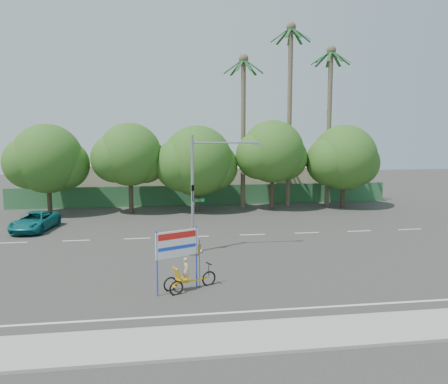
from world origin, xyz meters
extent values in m
plane|color=#33302D|center=(0.00, 0.00, 0.00)|extent=(120.00, 120.00, 0.00)
cube|color=gray|center=(0.00, -7.50, 0.06)|extent=(50.00, 2.40, 0.12)
cube|color=#336B3D|center=(0.00, 21.50, 1.00)|extent=(38.00, 0.08, 2.00)
cube|color=beige|center=(-10.00, 26.00, 2.00)|extent=(12.00, 8.00, 4.00)
cube|color=beige|center=(8.00, 26.00, 1.80)|extent=(14.00, 8.00, 3.60)
cylinder|color=#473828|center=(-14.00, 18.00, 1.76)|extent=(0.40, 0.40, 3.52)
sphere|color=#1E4D16|center=(-14.00, 18.00, 4.96)|extent=(6.00, 6.00, 6.00)
sphere|color=#1E4D16|center=(-12.65, 18.30, 4.40)|extent=(4.32, 4.32, 4.32)
sphere|color=#1E4D16|center=(-15.35, 17.75, 4.64)|extent=(4.56, 4.56, 4.56)
cylinder|color=#473828|center=(-7.00, 18.00, 1.87)|extent=(0.40, 0.40, 3.74)
sphere|color=#1E4D16|center=(-7.00, 18.00, 5.27)|extent=(5.60, 5.60, 5.60)
sphere|color=#1E4D16|center=(-5.74, 18.30, 4.68)|extent=(4.03, 4.03, 4.03)
sphere|color=#1E4D16|center=(-8.26, 17.75, 4.93)|extent=(4.26, 4.26, 4.26)
cylinder|color=#473828|center=(-1.00, 18.00, 1.65)|extent=(0.40, 0.40, 3.30)
sphere|color=#1E4D16|center=(-1.00, 18.00, 4.65)|extent=(6.40, 6.40, 6.40)
sphere|color=#1E4D16|center=(0.44, 18.30, 4.12)|extent=(4.61, 4.61, 4.61)
sphere|color=#1E4D16|center=(-2.44, 17.75, 4.35)|extent=(4.86, 4.86, 4.86)
cylinder|color=#473828|center=(6.00, 18.00, 1.94)|extent=(0.40, 0.40, 3.87)
sphere|color=#1E4D16|center=(6.00, 18.00, 5.46)|extent=(5.80, 5.80, 5.80)
sphere|color=#1E4D16|center=(7.30, 18.30, 4.84)|extent=(4.18, 4.18, 4.18)
sphere|color=#1E4D16|center=(4.70, 17.75, 5.10)|extent=(4.41, 4.41, 4.41)
cylinder|color=#473828|center=(13.00, 18.00, 1.72)|extent=(0.40, 0.40, 3.43)
sphere|color=#1E4D16|center=(13.00, 18.00, 4.84)|extent=(6.20, 6.20, 6.20)
sphere|color=#1E4D16|center=(14.39, 18.30, 4.29)|extent=(4.46, 4.46, 4.46)
sphere|color=#1E4D16|center=(11.61, 17.75, 4.52)|extent=(4.71, 4.71, 4.71)
cylinder|color=#70604C|center=(8.00, 19.50, 8.50)|extent=(0.44, 0.44, 17.00)
sphere|color=#70604C|center=(8.00, 19.50, 17.00)|extent=(0.90, 0.90, 0.90)
cube|color=#1C4C21|center=(8.94, 19.50, 16.34)|extent=(1.91, 0.28, 1.36)
cube|color=#1C4C21|center=(8.72, 20.11, 16.34)|extent=(1.65, 1.44, 1.36)
cube|color=#1C4C21|center=(8.16, 20.43, 16.34)|extent=(0.61, 1.93, 1.36)
cube|color=#1C4C21|center=(7.53, 20.32, 16.34)|extent=(1.20, 1.80, 1.36)
cube|color=#1C4C21|center=(7.11, 19.82, 16.34)|extent=(1.89, 0.92, 1.36)
cube|color=#1C4C21|center=(7.11, 19.18, 16.34)|extent=(1.89, 0.92, 1.36)
cube|color=#1C4C21|center=(7.53, 18.68, 16.34)|extent=(1.20, 1.80, 1.36)
cube|color=#1C4C21|center=(8.16, 18.57, 16.34)|extent=(0.61, 1.93, 1.36)
cube|color=#1C4C21|center=(8.72, 18.89, 16.34)|extent=(1.65, 1.44, 1.36)
cylinder|color=#70604C|center=(12.00, 19.50, 7.50)|extent=(0.44, 0.44, 15.00)
sphere|color=#70604C|center=(12.00, 19.50, 15.00)|extent=(0.90, 0.90, 0.90)
cube|color=#1C4C21|center=(12.94, 19.50, 14.34)|extent=(1.91, 0.28, 1.36)
cube|color=#1C4C21|center=(12.72, 20.11, 14.34)|extent=(1.65, 1.44, 1.36)
cube|color=#1C4C21|center=(12.16, 20.43, 14.34)|extent=(0.61, 1.93, 1.36)
cube|color=#1C4C21|center=(11.53, 20.32, 14.34)|extent=(1.20, 1.80, 1.36)
cube|color=#1C4C21|center=(11.11, 19.82, 14.34)|extent=(1.89, 0.92, 1.36)
cube|color=#1C4C21|center=(11.11, 19.18, 14.34)|extent=(1.89, 0.92, 1.36)
cube|color=#1C4C21|center=(11.53, 18.68, 14.34)|extent=(1.20, 1.80, 1.36)
cube|color=#1C4C21|center=(12.16, 18.57, 14.34)|extent=(0.61, 1.93, 1.36)
cube|color=#1C4C21|center=(12.72, 18.89, 14.34)|extent=(1.65, 1.44, 1.36)
cylinder|color=#70604C|center=(3.50, 19.50, 7.00)|extent=(0.44, 0.44, 14.00)
sphere|color=#70604C|center=(3.50, 19.50, 14.00)|extent=(0.90, 0.90, 0.90)
cube|color=#1C4C21|center=(4.44, 19.50, 13.34)|extent=(1.91, 0.28, 1.36)
cube|color=#1C4C21|center=(4.22, 20.11, 13.34)|extent=(1.65, 1.44, 1.36)
cube|color=#1C4C21|center=(3.66, 20.43, 13.34)|extent=(0.61, 1.93, 1.36)
cube|color=#1C4C21|center=(3.03, 20.32, 13.34)|extent=(1.20, 1.80, 1.36)
cube|color=#1C4C21|center=(2.61, 19.82, 13.34)|extent=(1.89, 0.92, 1.36)
cube|color=#1C4C21|center=(2.61, 19.18, 13.34)|extent=(1.89, 0.92, 1.36)
cube|color=#1C4C21|center=(3.03, 18.68, 13.34)|extent=(1.20, 1.80, 1.36)
cube|color=#1C4C21|center=(3.66, 18.57, 13.34)|extent=(0.61, 1.93, 1.36)
cube|color=#1C4C21|center=(4.22, 18.89, 13.34)|extent=(1.65, 1.44, 1.36)
cylinder|color=gray|center=(-2.50, 4.00, 0.05)|extent=(1.10, 1.10, 0.10)
cylinder|color=gray|center=(-2.50, 4.00, 3.50)|extent=(0.18, 0.18, 7.00)
cylinder|color=gray|center=(-0.50, 4.00, 6.55)|extent=(4.00, 0.10, 0.10)
cube|color=gray|center=(1.40, 4.00, 6.45)|extent=(0.55, 0.20, 0.12)
imported|color=black|center=(-2.50, 3.78, 3.60)|extent=(0.16, 0.20, 1.00)
cube|color=#14662D|center=(-2.15, 4.00, 3.15)|extent=(0.70, 0.04, 0.18)
torus|color=black|center=(-2.20, -1.90, 0.32)|extent=(0.70, 0.37, 0.73)
torus|color=black|center=(-4.00, -2.37, 0.30)|extent=(0.66, 0.35, 0.68)
torus|color=black|center=(-3.76, -2.93, 0.30)|extent=(0.66, 0.35, 0.68)
cube|color=#EBA914|center=(-3.04, -2.28, 0.39)|extent=(1.71, 0.81, 0.06)
cube|color=#EBA914|center=(-3.88, -2.65, 0.32)|extent=(0.32, 0.62, 0.05)
cube|color=#EBA914|center=(-3.44, -2.45, 0.54)|extent=(0.68, 0.63, 0.06)
cube|color=#EBA914|center=(-3.70, -2.57, 0.84)|extent=(0.41, 0.52, 0.59)
cylinder|color=black|center=(-2.20, -1.90, 0.76)|extent=(0.04, 0.04, 0.60)
cube|color=black|center=(-2.20, -1.90, 1.05)|extent=(0.24, 0.46, 0.04)
imported|color=#CCB284|center=(-3.29, -2.39, 0.95)|extent=(0.43, 0.50, 1.17)
cylinder|color=blue|center=(-4.57, -2.96, 1.46)|extent=(0.08, 0.08, 2.92)
cylinder|color=blue|center=(-2.79, -2.17, 1.46)|extent=(0.08, 0.08, 2.92)
cube|color=white|center=(-3.68, -2.56, 2.22)|extent=(1.90, 0.88, 1.19)
cube|color=red|center=(-3.67, -2.60, 2.60)|extent=(1.69, 0.76, 0.28)
cube|color=blue|center=(-3.67, -2.60, 2.06)|extent=(1.69, 0.76, 0.15)
cylinder|color=black|center=(-2.64, -2.10, 1.14)|extent=(0.03, 0.03, 2.27)
cube|color=red|center=(-2.99, -2.25, 1.84)|extent=(0.89, 0.41, 0.71)
imported|color=#0F676D|center=(-13.58, 11.70, 0.69)|extent=(3.00, 5.23, 1.37)
camera|label=1|loc=(-4.36, -21.53, 7.03)|focal=35.00mm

